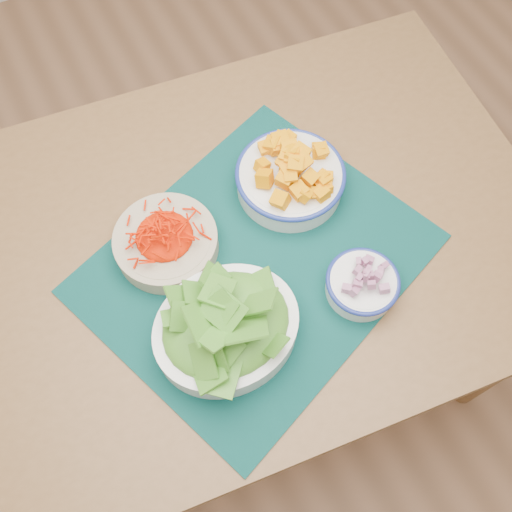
{
  "coord_description": "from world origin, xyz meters",
  "views": [
    {
      "loc": [
        -0.31,
        -0.37,
        1.75
      ],
      "look_at": [
        -0.09,
        0.05,
        0.78
      ],
      "focal_mm": 40.0,
      "sensor_mm": 36.0,
      "label": 1
    }
  ],
  "objects": [
    {
      "name": "onion_bowl",
      "position": [
        0.06,
        -0.09,
        0.79
      ],
      "size": [
        0.17,
        0.17,
        0.07
      ],
      "rotation": [
        0.0,
        0.0,
        0.39
      ],
      "color": "white",
      "rests_on": "placemat"
    },
    {
      "name": "ground",
      "position": [
        0.0,
        0.0,
        0.0
      ],
      "size": [
        4.0,
        4.0,
        0.0
      ],
      "primitive_type": "plane",
      "color": "#A87551",
      "rests_on": "ground"
    },
    {
      "name": "squash_bowl",
      "position": [
        0.05,
        0.17,
        0.8
      ],
      "size": [
        0.27,
        0.27,
        0.1
      ],
      "rotation": [
        0.0,
        0.0,
        0.3
      ],
      "color": "white",
      "rests_on": "placemat"
    },
    {
      "name": "carrot_bowl",
      "position": [
        -0.23,
        0.16,
        0.79
      ],
      "size": [
        0.22,
        0.22,
        0.07
      ],
      "rotation": [
        0.0,
        0.0,
        0.11
      ],
      "color": "#BAAB8A",
      "rests_on": "placemat"
    },
    {
      "name": "table",
      "position": [
        -0.12,
        0.12,
        0.66
      ],
      "size": [
        1.4,
        1.01,
        0.75
      ],
      "rotation": [
        0.0,
        0.0,
        -0.11
      ],
      "color": "brown",
      "rests_on": "ground"
    },
    {
      "name": "lettuce_bowl",
      "position": [
        -0.21,
        -0.06,
        0.81
      ],
      "size": [
        0.27,
        0.23,
        0.13
      ],
      "rotation": [
        0.0,
        0.0,
        0.04
      ],
      "color": "white",
      "rests_on": "placemat"
    },
    {
      "name": "placemat",
      "position": [
        -0.09,
        0.05,
        0.75
      ],
      "size": [
        0.74,
        0.68,
        0.0
      ],
      "primitive_type": "cube",
      "rotation": [
        0.0,
        0.0,
        0.36
      ],
      "color": "#042927",
      "rests_on": "table"
    }
  ]
}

